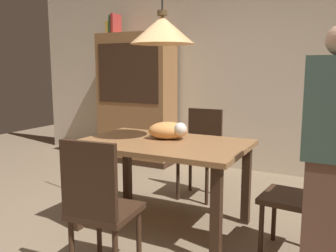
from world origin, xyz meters
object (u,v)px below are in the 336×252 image
chair_near_front (99,203)px  hutch_bookcase (136,101)px  chair_right_side (303,189)px  book_yellow_short (110,28)px  chair_far_back (201,149)px  pendant_lamp (162,30)px  book_green_slim (113,25)px  dining_table (163,153)px  book_red_tall (116,24)px  person_standing (333,159)px  cat_sleeping (169,130)px

chair_near_front → hutch_bookcase: (-1.38, 2.67, 0.38)m
chair_right_side → book_yellow_short: size_ratio=4.65×
chair_near_front → chair_far_back: same height
hutch_bookcase → chair_near_front: bearing=-62.6°
hutch_bookcase → book_yellow_short: bearing=179.8°
pendant_lamp → book_green_slim: 2.53m
dining_table → book_red_tall: 2.81m
chair_right_side → hutch_bookcase: 3.10m
hutch_bookcase → person_standing: 3.37m
chair_far_back → pendant_lamp: (-0.00, -0.88, 1.15)m
chair_near_front → book_red_tall: (-1.71, 2.67, 1.48)m
chair_right_side → pendant_lamp: pendant_lamp is taller
chair_far_back → chair_near_front: bearing=-89.8°
cat_sleeping → book_red_tall: book_red_tall is taller
person_standing → chair_near_front: bearing=-154.3°
chair_far_back → hutch_bookcase: size_ratio=0.50×
book_yellow_short → book_green_slim: (0.05, 0.00, 0.04)m
cat_sleeping → person_standing: person_standing is taller
pendant_lamp → person_standing: pendant_lamp is taller
pendant_lamp → book_green_slim: bearing=134.4°
pendant_lamp → cat_sleeping: bearing=90.4°
cat_sleeping → person_standing: 1.36m
dining_table → pendant_lamp: 1.01m
pendant_lamp → chair_far_back: bearing=90.0°
cat_sleeping → chair_near_front: bearing=-89.5°
dining_table → book_yellow_short: book_yellow_short is taller
chair_right_side → person_standing: person_standing is taller
dining_table → book_green_slim: 2.84m
dining_table → chair_near_front: (0.01, -0.88, -0.14)m
hutch_bookcase → book_red_tall: size_ratio=6.61×
chair_near_front → pendant_lamp: (-0.01, 0.88, 1.15)m
book_yellow_short → pendant_lamp: bearing=-44.8°
dining_table → book_red_tall: (-1.70, 1.79, 1.34)m
chair_right_side → book_red_tall: size_ratio=3.32×
pendant_lamp → book_yellow_short: (-1.80, 1.79, 0.28)m
book_yellow_short → book_green_slim: book_green_slim is taller
dining_table → chair_near_front: chair_near_front is taller
hutch_bookcase → book_green_slim: book_green_slim is taller
book_green_slim → book_red_tall: book_red_tall is taller
hutch_bookcase → pendant_lamp: bearing=-52.4°
book_yellow_short → chair_far_back: bearing=-26.8°
hutch_bookcase → person_standing: size_ratio=1.15×
dining_table → chair_right_side: size_ratio=1.51×
book_yellow_short → cat_sleeping: bearing=-42.8°
book_red_tall → chair_near_front: bearing=-57.3°
chair_right_side → cat_sleeping: (-1.13, 0.13, 0.32)m
chair_near_front → cat_sleeping: size_ratio=2.28×
book_yellow_short → chair_near_front: bearing=-55.8°
chair_right_side → book_green_slim: bearing=148.0°
dining_table → book_green_slim: size_ratio=5.38×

